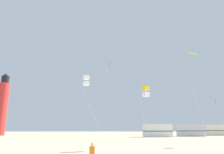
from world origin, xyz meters
The scene contains 10 objects.
kite_flyer_standing centered at (0.15, 7.86, 0.61)m, with size 0.35×0.51×1.16m.
kite_diamond_violet centered at (1.05, 22.12, 10.86)m, with size 1.22×1.22×11.60m.
kite_box_white centered at (-1.50, 16.58, 7.30)m, with size 3.47×3.08×7.89m.
kite_diamond_magenta centered at (14.31, 19.42, 5.62)m, with size 2.16×2.41×6.03m.
kite_box_gold centered at (5.15, 16.01, 5.95)m, with size 1.19×1.19×6.53m.
kite_diamond_lime centered at (9.26, 12.42, 8.71)m, with size 1.87×1.87×9.28m.
lighthouse_distant centered at (-28.32, 50.12, 7.84)m, with size 2.80×2.80×16.80m.
rv_van_white centered at (11.72, 42.16, 1.39)m, with size 6.51×2.55×2.80m.
rv_van_silver centered at (20.38, 45.03, 1.39)m, with size 6.60×2.84×2.80m.
rv_van_cream centered at (28.99, 49.99, 1.39)m, with size 6.54×2.64×2.80m.
Camera 1 is at (1.45, -6.60, 2.16)m, focal length 33.52 mm.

